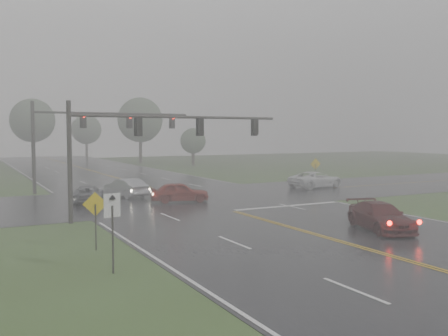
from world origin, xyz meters
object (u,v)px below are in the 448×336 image
sedan_red (180,202)px  sedan_silver (126,197)px  signal_gantry_near (143,137)px  signal_gantry_far (86,129)px  pickup_white (316,188)px  sedan_maroon (380,230)px  car_grey (88,203)px

sedan_red → sedan_silver: 5.40m
sedan_red → signal_gantry_near: bearing=153.8°
sedan_red → signal_gantry_far: bearing=38.8°
sedan_red → signal_gantry_far: (-4.49, 10.33, 5.46)m
pickup_white → signal_gantry_near: signal_gantry_near is taller
sedan_maroon → sedan_silver: 21.06m
pickup_white → sedan_silver: bearing=78.0°
sedan_silver → signal_gantry_far: bearing=-87.1°
sedan_red → sedan_silver: (-2.69, 4.69, 0.00)m
sedan_red → sedan_maroon: bearing=-145.9°
pickup_white → signal_gantry_near: (-19.55, -8.16, 4.88)m
sedan_maroon → sedan_silver: (-7.76, 19.58, 0.00)m
sedan_red → pickup_white: (15.01, 3.02, 0.00)m
sedan_maroon → signal_gantry_near: signal_gantry_near is taller
signal_gantry_far → sedan_red: bearing=-66.5°
sedan_red → signal_gantry_far: 12.51m
sedan_maroon → sedan_red: 15.73m
sedan_red → sedan_silver: size_ratio=0.96×
pickup_white → signal_gantry_near: size_ratio=0.40×
sedan_maroon → signal_gantry_near: 14.53m
sedan_red → pickup_white: size_ratio=0.79×
sedan_maroon → signal_gantry_near: size_ratio=0.36×
car_grey → pickup_white: bearing=-162.3°
sedan_silver → car_grey: (-3.48, -2.14, 0.00)m
sedan_maroon → signal_gantry_near: (-9.61, 9.75, 4.88)m
sedan_red → car_grey: (-6.17, 2.54, 0.00)m
car_grey → pickup_white: 21.19m
sedan_red → sedan_silver: sedan_silver is taller
car_grey → signal_gantry_near: bearing=118.3°
sedan_maroon → pickup_white: size_ratio=0.91×
sedan_silver → pickup_white: (17.70, -1.67, 0.00)m
signal_gantry_near → signal_gantry_far: signal_gantry_far is taller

